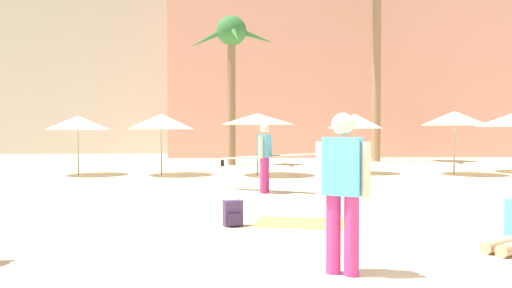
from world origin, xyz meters
The scene contains 12 objects.
ground centered at (0.00, 0.00, 0.00)m, with size 120.00×120.00×0.00m, color beige.
hotel_pink centered at (6.25, 27.55, 6.35)m, with size 21.38×8.52×12.71m, color #DB9989.
palm_tree_left centered at (-0.77, 17.69, 5.50)m, with size 3.98×3.92×6.87m.
cafe_umbrella_0 centered at (3.72, 12.85, 1.92)m, with size 2.00×2.00×2.19m.
cafe_umbrella_2 centered at (0.10, 12.27, 1.98)m, with size 2.56×2.56×2.18m.
cafe_umbrella_3 centered at (7.16, 12.19, 2.02)m, with size 2.30×2.30×2.27m.
cafe_umbrella_4 centered at (-6.24, 12.77, 1.86)m, with size 2.19×2.19×2.11m.
cafe_umbrella_5 centered at (-3.29, 12.60, 1.90)m, with size 2.33×2.33×2.17m.
beach_towel centered at (0.35, 3.36, 0.01)m, with size 1.53×0.91×0.01m, color #F4CC4C.
backpack centered at (-0.81, 3.16, 0.20)m, with size 0.34×0.30×0.42m.
person_mid_center centered at (0.01, 7.49, 0.93)m, with size 2.87×1.79×1.72m.
person_mid_right centered at (0.35, 0.44, 0.95)m, with size 0.57×0.39×1.74m.
Camera 1 is at (-0.86, -4.66, 1.54)m, focal length 33.90 mm.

